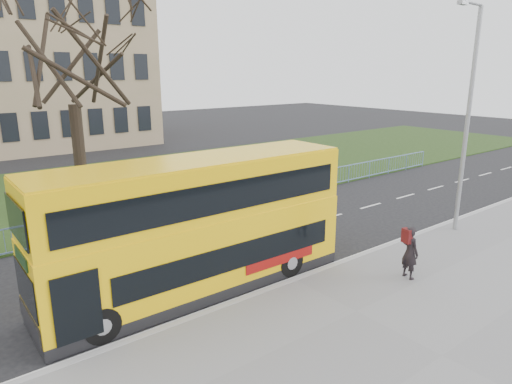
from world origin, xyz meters
TOP-DOWN VIEW (x-y plane):
  - ground at (0.00, 0.00)m, footprint 120.00×120.00m
  - pavement at (0.00, -6.75)m, footprint 80.00×10.50m
  - kerb at (0.00, -1.55)m, footprint 80.00×0.20m
  - grass_verge at (0.00, 14.30)m, footprint 80.00×15.40m
  - guard_railing at (0.00, 6.60)m, footprint 40.00×0.12m
  - bare_tree at (-3.00, 10.00)m, footprint 8.58×8.58m
  - yellow_bus at (-2.62, 0.01)m, footprint 9.85×2.40m
  - pedestrian at (3.04, -3.72)m, footprint 0.53×0.70m
  - street_lamp at (8.62, -2.19)m, footprint 1.92×0.33m

SIDE VIEW (x-z plane):
  - ground at x=0.00m, z-range 0.00..0.00m
  - grass_verge at x=0.00m, z-range 0.00..0.08m
  - pavement at x=0.00m, z-range 0.00..0.12m
  - kerb at x=0.00m, z-range 0.00..0.14m
  - guard_railing at x=0.00m, z-range 0.00..1.10m
  - pedestrian at x=3.04m, z-range 0.12..1.87m
  - yellow_bus at x=-2.62m, z-range 0.15..4.28m
  - street_lamp at x=8.62m, z-range 0.56..9.59m
  - bare_tree at x=-3.00m, z-range 0.08..12.33m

